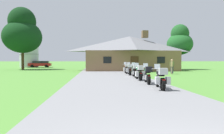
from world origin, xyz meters
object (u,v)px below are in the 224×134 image
at_px(motorcycle_green_second_in_row, 147,75).
at_px(tree_right_of_lodge, 180,41).
at_px(motorcycle_green_fourth_in_row, 135,71).
at_px(metal_silo_distant, 29,52).
at_px(motorcycle_red_fifth_in_row, 130,70).
at_px(bystander_tan_shirt_beside_signpost, 172,66).
at_px(motorcycle_red_farthest_in_row, 126,69).
at_px(bystander_olive_shirt_near_lodge, 172,65).
at_px(motorcycle_green_third_in_row, 139,73).
at_px(motorcycle_black_nearest_to_camera, 161,79).
at_px(parked_red_suv_far_left, 40,64).
at_px(tree_left_far, 22,32).

xyz_separation_m(motorcycle_green_second_in_row, tree_right_of_lodge, (10.88, 20.61, 4.16)).
height_order(motorcycle_green_fourth_in_row, metal_silo_distant, metal_silo_distant).
bearing_deg(motorcycle_red_fifth_in_row, bystander_tan_shirt_beside_signpost, 22.56).
distance_m(motorcycle_red_farthest_in_row, bystander_olive_shirt_near_lodge, 5.79).
bearing_deg(motorcycle_green_third_in_row, motorcycle_black_nearest_to_camera, -88.61).
distance_m(motorcycle_red_fifth_in_row, motorcycle_red_farthest_in_row, 2.38).
bearing_deg(parked_red_suv_far_left, motorcycle_red_farthest_in_row, -149.80).
bearing_deg(tree_left_far, parked_red_suv_far_left, 87.88).
bearing_deg(metal_silo_distant, motorcycle_red_fifth_in_row, -55.22).
relative_size(bystander_tan_shirt_beside_signpost, tree_right_of_lodge, 0.22).
distance_m(bystander_tan_shirt_beside_signpost, metal_silo_distant, 33.47).
relative_size(motorcycle_green_third_in_row, motorcycle_green_fourth_in_row, 1.00).
bearing_deg(motorcycle_red_farthest_in_row, bystander_tan_shirt_beside_signpost, -5.94).
height_order(motorcycle_green_fourth_in_row, motorcycle_red_farthest_in_row, same).
relative_size(motorcycle_black_nearest_to_camera, bystander_olive_shirt_near_lodge, 1.25).
relative_size(motorcycle_green_second_in_row, motorcycle_red_farthest_in_row, 1.00).
relative_size(motorcycle_black_nearest_to_camera, motorcycle_green_third_in_row, 1.00).
relative_size(motorcycle_green_second_in_row, bystander_tan_shirt_beside_signpost, 1.25).
height_order(motorcycle_black_nearest_to_camera, motorcycle_green_fourth_in_row, same).
height_order(bystander_olive_shirt_near_lodge, tree_left_far, tree_left_far).
xyz_separation_m(motorcycle_green_second_in_row, motorcycle_green_fourth_in_row, (0.13, 4.98, 0.00)).
distance_m(motorcycle_black_nearest_to_camera, metal_silo_distant, 40.37).
distance_m(motorcycle_green_second_in_row, metal_silo_distant, 38.04).
xyz_separation_m(motorcycle_black_nearest_to_camera, tree_right_of_lodge, (10.85, 23.21, 4.17)).
xyz_separation_m(motorcycle_red_farthest_in_row, tree_right_of_lodge, (10.73, 10.60, 4.17)).
height_order(motorcycle_red_farthest_in_row, tree_left_far, tree_left_far).
relative_size(tree_right_of_lodge, tree_left_far, 0.73).
bearing_deg(motorcycle_black_nearest_to_camera, bystander_tan_shirt_beside_signpost, 73.20).
xyz_separation_m(motorcycle_green_fourth_in_row, bystander_olive_shirt_near_lodge, (5.72, 5.97, 0.31)).
height_order(motorcycle_red_farthest_in_row, metal_silo_distant, metal_silo_distant).
xyz_separation_m(bystander_olive_shirt_near_lodge, tree_right_of_lodge, (5.03, 9.66, 3.85)).
distance_m(metal_silo_distant, parked_red_suv_far_left, 3.99).
height_order(motorcycle_green_second_in_row, motorcycle_red_fifth_in_row, same).
bearing_deg(motorcycle_black_nearest_to_camera, motorcycle_red_farthest_in_row, 96.10).
bearing_deg(bystander_olive_shirt_near_lodge, tree_right_of_lodge, -107.52).
xyz_separation_m(motorcycle_green_fourth_in_row, tree_right_of_lodge, (10.75, 15.63, 4.16)).
height_order(motorcycle_green_second_in_row, motorcycle_green_fourth_in_row, same).
bearing_deg(motorcycle_green_second_in_row, bystander_tan_shirt_beside_signpost, 67.30).
distance_m(motorcycle_green_second_in_row, bystander_tan_shirt_beside_signpost, 10.68).
xyz_separation_m(motorcycle_green_third_in_row, motorcycle_red_farthest_in_row, (0.18, 7.68, 0.00)).
bearing_deg(metal_silo_distant, tree_left_far, -77.88).
relative_size(bystander_tan_shirt_beside_signpost, tree_left_far, 0.16).
height_order(motorcycle_black_nearest_to_camera, tree_right_of_lodge, tree_right_of_lodge).
bearing_deg(motorcycle_black_nearest_to_camera, tree_left_far, 128.34).
distance_m(motorcycle_green_second_in_row, tree_left_far, 27.85).
distance_m(motorcycle_green_fourth_in_row, motorcycle_red_farthest_in_row, 5.03).
relative_size(motorcycle_green_second_in_row, bystander_olive_shirt_near_lodge, 1.25).
distance_m(motorcycle_black_nearest_to_camera, motorcycle_red_farthest_in_row, 12.61).
bearing_deg(bystander_tan_shirt_beside_signpost, bystander_olive_shirt_near_lodge, 170.49).
bearing_deg(motorcycle_green_fourth_in_row, motorcycle_black_nearest_to_camera, -87.49).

